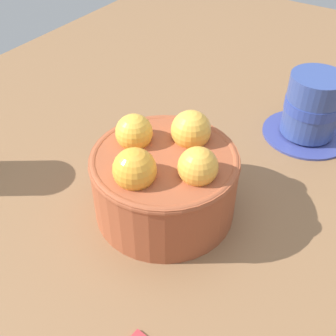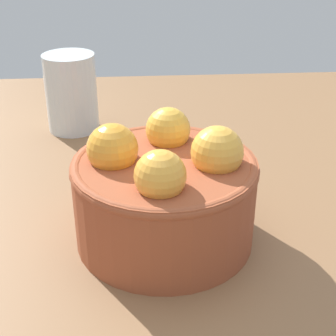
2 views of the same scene
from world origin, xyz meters
TOP-DOWN VIEW (x-y plane):
  - ground_plane at (0.00, 0.00)cm, footprint 142.70×91.96cm
  - terracotta_bowl at (0.01, 0.00)cm, footprint 15.27×15.27cm
  - coffee_cup at (22.13, -8.23)cm, footprint 11.49×11.49cm

SIDE VIEW (x-z plane):
  - ground_plane at x=0.00cm, z-range -4.28..0.00cm
  - coffee_cup at x=22.13cm, z-range -0.31..8.52cm
  - terracotta_bowl at x=0.01cm, z-range -0.63..9.87cm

